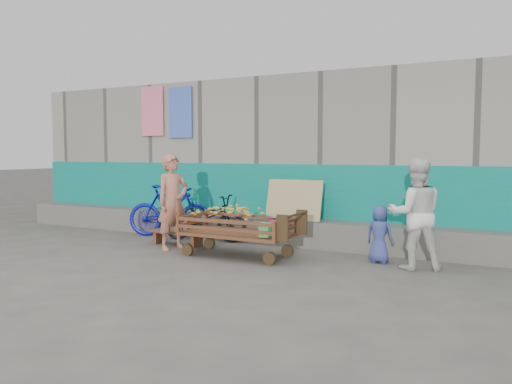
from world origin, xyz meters
The scene contains 9 objects.
ground centered at (0.00, 0.00, 0.00)m, with size 80.00×80.00×0.00m, color #4D4A46.
building_wall centered at (0.00, 4.05, 1.47)m, with size 12.00×3.50×3.00m.
banana_cart centered at (-0.18, 1.05, 0.54)m, with size 1.87×0.85×0.80m.
bench centered at (-1.53, 1.40, 0.18)m, with size 1.00×0.30×0.25m.
vendor_man centered at (-1.38, 1.07, 0.79)m, with size 0.57×0.38×1.58m, color #BC7056.
woman centered at (2.44, 1.48, 0.77)m, with size 0.74×0.58×1.53m, color white.
child centered at (1.91, 1.63, 0.42)m, with size 0.41×0.27×0.84m, color #37448D.
bicycle_dark centered at (-1.35, 1.95, 0.42)m, with size 0.56×1.62×0.85m, color black.
bicycle_blue centered at (-2.19, 2.05, 0.49)m, with size 0.47×1.65×0.99m, color #0D139D.
Camera 1 is at (3.65, -5.57, 1.60)m, focal length 35.00 mm.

